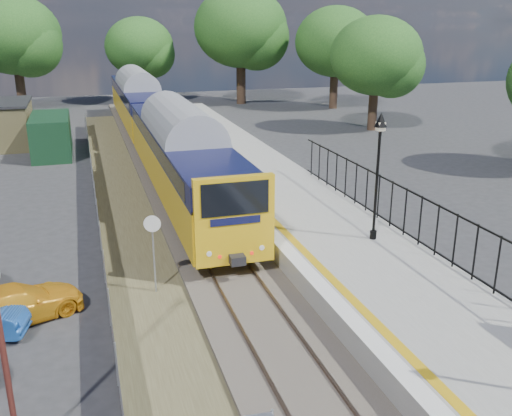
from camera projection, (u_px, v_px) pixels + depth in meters
name	position (u px, v px, depth m)	size (l,w,h in m)	color
ground	(294.00, 379.00, 14.15)	(120.00, 120.00, 0.00)	#2D2D30
track_bed	(198.00, 241.00, 22.78)	(5.90, 80.00, 0.29)	#473F38
platform	(323.00, 234.00, 22.44)	(5.00, 70.00, 0.90)	gray
platform_edge	(273.00, 229.00, 21.72)	(0.90, 70.00, 0.01)	silver
victorian_lamp_north	(379.00, 147.00, 19.72)	(0.44, 0.44, 4.60)	black
palisade_fence	(470.00, 248.00, 17.42)	(0.12, 26.00, 2.00)	black
wire_fence	(98.00, 219.00, 23.70)	(0.06, 52.00, 1.20)	#999EA3
tree_line	(144.00, 43.00, 50.62)	(56.80, 43.80, 11.88)	#332319
train	(154.00, 119.00, 37.07)	(2.82, 40.83, 3.51)	gold
speed_sign	(153.00, 241.00, 18.01)	(0.53, 0.17, 2.69)	#999EA3
car_yellow	(16.00, 304.00, 16.67)	(1.59, 3.92, 1.14)	orange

